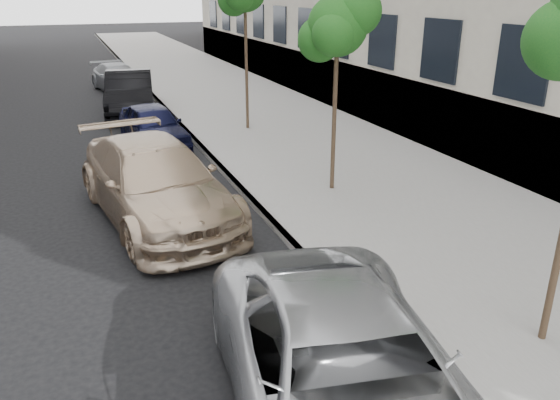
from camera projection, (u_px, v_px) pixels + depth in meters
sidewalk at (210, 85)px, 27.45m from camera, size 6.40×72.00×0.14m
curb at (147, 89)px, 26.39m from camera, size 0.15×72.00×0.14m
tree_mid at (339, 26)px, 11.82m from camera, size 1.67×1.47×4.56m
minivan at (347, 381)px, 5.77m from camera, size 3.41×5.78×1.51m
suv at (156, 182)px, 11.49m from camera, size 3.11×5.94×1.64m
sedan_blue at (153, 126)px, 16.90m from camera, size 1.96×3.99×1.31m
sedan_black at (130, 93)px, 21.24m from camera, size 2.40×5.16×1.64m
sedan_rear at (118, 78)px, 25.92m from camera, size 2.49×4.66×1.28m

